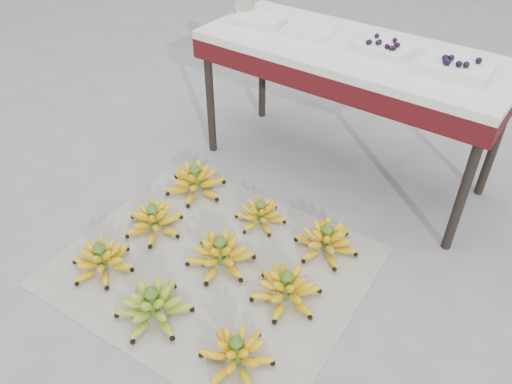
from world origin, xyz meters
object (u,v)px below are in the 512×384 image
Objects in this scene: bunch_back_center at (260,214)px; tray_far_right at (456,68)px; tray_right at (384,48)px; bunch_back_right at (326,241)px; bunch_mid_right at (286,289)px; newspaper_mat at (213,266)px; tray_left at (310,31)px; glass_jar at (244,2)px; bunch_front_left at (102,260)px; bunch_front_right at (236,353)px; bunch_mid_center at (221,254)px; vendor_table at (351,62)px; bunch_back_left at (196,181)px; bunch_mid_left at (154,221)px; tray_far_left at (258,20)px; bunch_front_center at (153,306)px.

tray_far_right is at bearing 39.92° from bunch_back_center.
bunch_back_right is at bearing -79.56° from tray_right.
bunch_back_center is at bearing 120.43° from bunch_mid_right.
newspaper_mat is 4.81× the size of tray_left.
newspaper_mat is 8.98× the size of glass_jar.
tray_right is at bearing 79.65° from bunch_mid_right.
bunch_mid_right is at bearing 26.73° from bunch_front_left.
bunch_front_right reaches higher than bunch_back_center.
vendor_table is at bearing 70.18° from bunch_mid_center.
vendor_table is at bearing 78.42° from bunch_front_right.
bunch_back_left is at bearing 139.58° from bunch_mid_right.
tray_left is 1.05× the size of tray_right.
bunch_front_left reaches higher than newspaper_mat.
bunch_mid_left is 1.17m from tray_left.
tray_far_left is (-0.77, 0.56, 0.66)m from bunch_back_right.
bunch_back_center is 0.18× the size of vendor_table.
glass_jar is (-0.56, 0.64, 0.72)m from bunch_back_center.
tray_far_right reaches higher than vendor_table.
tray_far_right is at bearing 57.17° from bunch_front_right.
vendor_table is 0.53m from tray_far_left.
glass_jar reaches higher than tray_left.
tray_far_right is (0.33, -0.02, 0.00)m from tray_right.
tray_far_left is at bearing -24.35° from glass_jar.
tray_right is (0.61, 0.94, 0.66)m from bunch_mid_left.
bunch_back_right is at bearing -50.29° from tray_left.
bunch_front_left is at bearing -81.61° from glass_jar.
tray_far_right is (0.97, 0.58, 0.66)m from bunch_back_left.
tray_left is at bearing 82.39° from bunch_front_left.
tray_far_left is 0.89× the size of tray_far_right.
glass_jar reaches higher than bunch_mid_center.
tray_far_left is (-0.78, 0.89, 0.66)m from bunch_mid_right.
bunch_back_left is 1.53× the size of tray_left.
bunch_mid_left is at bearing 131.92° from bunch_front_right.
tray_far_left is at bearing -176.70° from vendor_table.
bunch_mid_center reaches higher than bunch_mid_left.
newspaper_mat is at bearing -146.53° from bunch_mid_center.
tray_left reaches higher than bunch_mid_right.
tray_left is at bearing -4.03° from glass_jar.
tray_far_right is at bearing 58.61° from newspaper_mat.
bunch_mid_center is 0.25× the size of vendor_table.
tray_far_left is (-0.45, 0.90, 0.66)m from bunch_mid_center.
glass_jar is (-0.19, 0.97, 0.71)m from bunch_mid_left.
bunch_front_center is 1.60m from glass_jar.
vendor_table is 5.67× the size of tray_far_left.
bunch_front_center is 1.51× the size of bunch_back_center.
bunch_back_center is 0.94m from tray_right.
bunch_front_right is (0.74, -0.02, -0.00)m from bunch_front_left.
bunch_mid_left is 1.19m from vendor_table.
tray_far_left reaches higher than bunch_front_right.
bunch_back_right is at bearing -34.38° from glass_jar.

